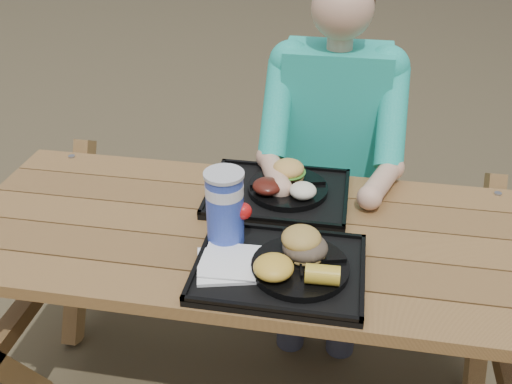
# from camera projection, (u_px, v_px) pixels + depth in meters

# --- Properties ---
(picnic_table) EXTENTS (1.80, 1.49, 0.75)m
(picnic_table) POSITION_uv_depth(u_px,v_px,m) (256.00, 321.00, 1.90)
(picnic_table) COLOR #999999
(picnic_table) RESTS_ON ground
(tray_near) EXTENTS (0.45, 0.35, 0.02)m
(tray_near) POSITION_uv_depth(u_px,v_px,m) (280.00, 270.00, 1.53)
(tray_near) COLOR black
(tray_near) RESTS_ON picnic_table
(tray_far) EXTENTS (0.45, 0.35, 0.02)m
(tray_far) POSITION_uv_depth(u_px,v_px,m) (278.00, 194.00, 1.86)
(tray_far) COLOR black
(tray_far) RESTS_ON picnic_table
(plate_near) EXTENTS (0.26, 0.26, 0.02)m
(plate_near) POSITION_uv_depth(u_px,v_px,m) (300.00, 267.00, 1.50)
(plate_near) COLOR black
(plate_near) RESTS_ON tray_near
(plate_far) EXTENTS (0.26, 0.26, 0.02)m
(plate_far) POSITION_uv_depth(u_px,v_px,m) (288.00, 188.00, 1.85)
(plate_far) COLOR black
(plate_far) RESTS_ON tray_far
(napkin_stack) EXTENTS (0.19, 0.19, 0.02)m
(napkin_stack) POSITION_uv_depth(u_px,v_px,m) (227.00, 264.00, 1.52)
(napkin_stack) COLOR white
(napkin_stack) RESTS_ON tray_near
(soda_cup) EXTENTS (0.10, 0.10, 0.21)m
(soda_cup) POSITION_uv_depth(u_px,v_px,m) (225.00, 209.00, 1.57)
(soda_cup) COLOR #1631AA
(soda_cup) RESTS_ON tray_near
(condiment_bbq) EXTENTS (0.04, 0.04, 0.03)m
(condiment_bbq) POSITION_uv_depth(u_px,v_px,m) (290.00, 235.00, 1.62)
(condiment_bbq) COLOR black
(condiment_bbq) RESTS_ON tray_near
(condiment_mustard) EXTENTS (0.06, 0.06, 0.03)m
(condiment_mustard) POSITION_uv_depth(u_px,v_px,m) (306.00, 239.00, 1.60)
(condiment_mustard) COLOR yellow
(condiment_mustard) RESTS_ON tray_near
(sandwich) EXTENTS (0.11, 0.11, 0.12)m
(sandwich) POSITION_uv_depth(u_px,v_px,m) (306.00, 237.00, 1.50)
(sandwich) COLOR #BC9342
(sandwich) RESTS_ON plate_near
(mac_cheese) EXTENTS (0.11, 0.11, 0.05)m
(mac_cheese) POSITION_uv_depth(u_px,v_px,m) (274.00, 267.00, 1.45)
(mac_cheese) COLOR gold
(mac_cheese) RESTS_ON plate_near
(corn_cob) EXTENTS (0.09, 0.09, 0.05)m
(corn_cob) POSITION_uv_depth(u_px,v_px,m) (323.00, 275.00, 1.42)
(corn_cob) COLOR gold
(corn_cob) RESTS_ON plate_near
(cutlery_far) EXTENTS (0.06, 0.16, 0.01)m
(cutlery_far) POSITION_uv_depth(u_px,v_px,m) (226.00, 185.00, 1.88)
(cutlery_far) COLOR black
(cutlery_far) RESTS_ON tray_far
(burger) EXTENTS (0.11, 0.11, 0.10)m
(burger) POSITION_uv_depth(u_px,v_px,m) (288.00, 165.00, 1.86)
(burger) COLOR #E3A750
(burger) RESTS_ON plate_far
(baked_beans) EXTENTS (0.10, 0.10, 0.04)m
(baked_beans) POSITION_uv_depth(u_px,v_px,m) (267.00, 186.00, 1.80)
(baked_beans) COLOR #501710
(baked_beans) RESTS_ON plate_far
(potato_salad) EXTENTS (0.08, 0.08, 0.05)m
(potato_salad) POSITION_uv_depth(u_px,v_px,m) (303.00, 191.00, 1.77)
(potato_salad) COLOR white
(potato_salad) RESTS_ON plate_far
(diner) EXTENTS (0.48, 0.84, 1.28)m
(diner) POSITION_uv_depth(u_px,v_px,m) (330.00, 172.00, 2.23)
(diner) COLOR teal
(diner) RESTS_ON ground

